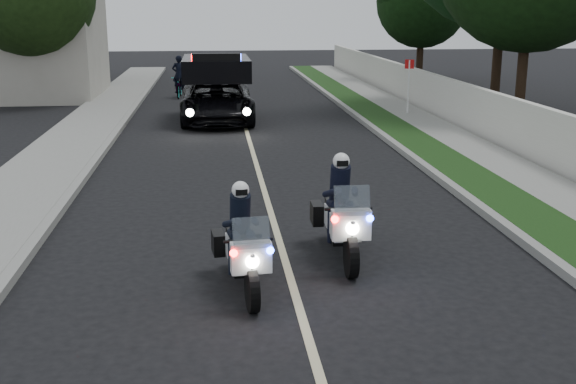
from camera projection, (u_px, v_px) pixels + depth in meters
curb_right at (426, 168)px, 17.31m from camera, size 0.20×60.00×0.15m
grass_verge at (454, 167)px, 17.38m from camera, size 1.20×60.00×0.16m
sidewalk_right at (504, 166)px, 17.51m from camera, size 1.40×60.00×0.16m
property_wall at (545, 138)px, 17.45m from camera, size 0.22×60.00×1.50m
curb_left at (84, 176)px, 16.46m from camera, size 0.20×60.00×0.15m
sidewalk_left at (36, 177)px, 16.34m from camera, size 2.00×60.00×0.16m
building_far at (2, 16)px, 30.36m from camera, size 8.00×6.00×7.00m
lane_marking at (259, 175)px, 16.90m from camera, size 0.12×50.00×0.01m
police_moto_left at (244, 289)px, 10.05m from camera, size 0.83×1.89×1.56m
police_moto_right at (341, 258)px, 11.31m from camera, size 0.71×2.00×1.69m
police_suv at (218, 121)px, 24.81m from camera, size 2.48×5.33×2.59m
bicycle at (180, 97)px, 31.34m from camera, size 0.69×1.80×0.93m
cyclist at (180, 97)px, 31.34m from camera, size 0.61×0.42×1.64m
sign_post at (407, 117)px, 25.77m from camera, size 0.41×0.41×2.14m
tree_right_c at (518, 119)px, 25.32m from camera, size 7.55×7.55×10.78m
tree_right_d at (493, 110)px, 27.59m from camera, size 8.74×8.74×13.69m
tree_right_e at (419, 81)px, 38.25m from camera, size 5.61×5.61×8.09m
tree_left_near at (40, 104)px, 29.25m from camera, size 6.93×6.93×8.73m
tree_left_far at (41, 85)px, 36.31m from camera, size 8.46×8.46×13.06m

